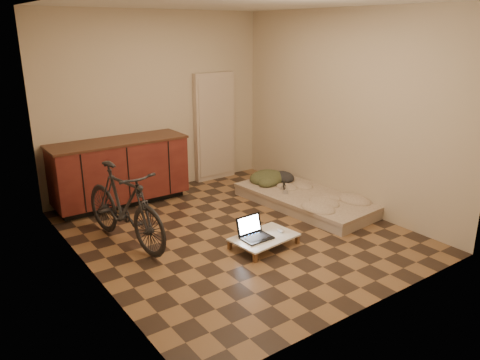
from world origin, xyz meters
TOP-DOWN VIEW (x-y plane):
  - room_shell at (0.00, 0.00)m, footprint 3.50×4.00m
  - cabinets at (-0.75, 1.70)m, footprint 1.84×0.62m
  - appliance_panel at (0.95, 1.94)m, footprint 0.70×0.10m
  - bicycle at (-1.20, 0.46)m, footprint 0.72×1.62m
  - futon at (1.30, 0.16)m, footprint 1.12×2.06m
  - clothing_pile at (1.27, 0.88)m, footprint 0.63×0.54m
  - headphones at (1.11, 0.39)m, footprint 0.30×0.30m
  - lap_desk at (0.03, -0.52)m, footprint 0.77×0.55m
  - laptop at (-0.08, -0.46)m, footprint 0.33×0.30m
  - mouse at (0.26, -0.53)m, footprint 0.07×0.11m

SIDE VIEW (x-z plane):
  - futon at x=1.30m, z-range 0.00..0.17m
  - lap_desk at x=0.03m, z-range 0.05..0.17m
  - mouse at x=0.26m, z-range 0.12..0.16m
  - laptop at x=-0.08m, z-range 0.06..0.28m
  - headphones at x=1.11m, z-range 0.17..0.32m
  - clothing_pile at x=1.27m, z-range 0.17..0.41m
  - cabinets at x=-0.75m, z-range 0.01..0.92m
  - bicycle at x=-1.20m, z-range 0.00..1.01m
  - appliance_panel at x=0.95m, z-range 0.00..1.70m
  - room_shell at x=0.00m, z-range 0.00..2.60m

